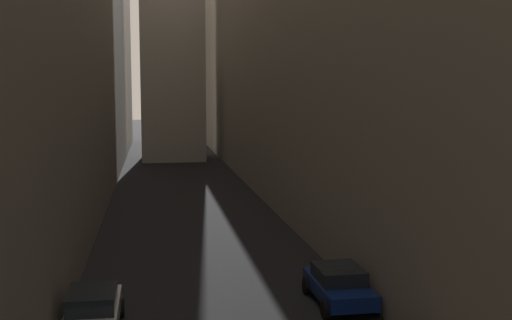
{
  "coord_description": "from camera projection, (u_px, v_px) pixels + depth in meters",
  "views": [
    {
      "loc": [
        -2.37,
        2.46,
        7.92
      ],
      "look_at": [
        0.0,
        16.66,
        6.33
      ],
      "focal_mm": 43.69,
      "sensor_mm": 36.0,
      "label": 1
    }
  ],
  "objects": [
    {
      "name": "parked_car_right_far",
      "position": [
        339.0,
        284.0,
        23.21
      ],
      "size": [
        2.02,
        3.99,
        1.41
      ],
      "rotation": [
        0.0,
        0.0,
        1.57
      ],
      "color": "navy",
      "rests_on": "ground"
    },
    {
      "name": "ground_plane",
      "position": [
        186.0,
        199.0,
        45.9
      ],
      "size": [
        264.0,
        264.0,
        0.0
      ],
      "primitive_type": "plane",
      "color": "black"
    },
    {
      "name": "parked_car_left_far",
      "position": [
        93.0,
        312.0,
        20.24
      ],
      "size": [
        1.88,
        4.52,
        1.52
      ],
      "rotation": [
        0.0,
        0.0,
        1.57
      ],
      "color": "#B7B7BC",
      "rests_on": "ground"
    },
    {
      "name": "building_block_left",
      "position": [
        4.0,
        22.0,
        44.37
      ],
      "size": [
        14.39,
        108.0,
        25.73
      ],
      "primitive_type": "cube",
      "color": "#60594F",
      "rests_on": "ground"
    },
    {
      "name": "building_block_right",
      "position": [
        323.0,
        52.0,
        48.44
      ],
      "size": [
        10.79,
        108.0,
        21.95
      ],
      "primitive_type": "cube",
      "color": "gray",
      "rests_on": "ground"
    }
  ]
}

